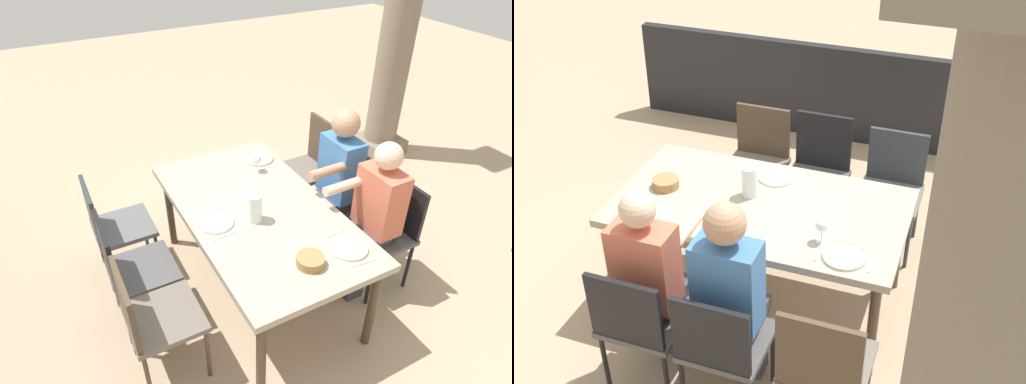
{
  "view_description": "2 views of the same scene",
  "coord_description": "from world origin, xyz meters",
  "views": [
    {
      "loc": [
        2.17,
        -1.17,
        2.6
      ],
      "look_at": [
        -0.03,
        -0.0,
        0.89
      ],
      "focal_mm": 30.68,
      "sensor_mm": 36.0,
      "label": 1
    },
    {
      "loc": [
        -1.16,
        3.09,
        3.01
      ],
      "look_at": [
        -0.06,
        0.0,
        0.87
      ],
      "focal_mm": 45.71,
      "sensor_mm": 36.0,
      "label": 2
    }
  ],
  "objects": [
    {
      "name": "chair_mid_south",
      "position": [
        -0.12,
        -0.92,
        0.52
      ],
      "size": [
        0.44,
        0.44,
        0.91
      ],
      "color": "#4F4F50",
      "rests_on": "ground"
    },
    {
      "name": "diner_man_white",
      "position": [
        -0.12,
        0.74,
        0.7
      ],
      "size": [
        0.34,
        0.5,
        1.3
      ],
      "color": "#3F3F4C",
      "rests_on": "ground"
    },
    {
      "name": "plate_2",
      "position": [
        0.63,
        0.3,
        0.77
      ],
      "size": [
        0.25,
        0.25,
        0.02
      ],
      "color": "white",
      "rests_on": "dining_table"
    },
    {
      "name": "ground_plane",
      "position": [
        0.0,
        0.0,
        0.0
      ],
      "size": [
        16.0,
        16.0,
        0.0
      ],
      "primitive_type": "plane",
      "color": "tan"
    },
    {
      "name": "chair_east_south",
      "position": [
        0.36,
        -0.91,
        0.53
      ],
      "size": [
        0.44,
        0.44,
        0.89
      ],
      "color": "#6A6158",
      "rests_on": "ground"
    },
    {
      "name": "plate_1",
      "position": [
        0.01,
        -0.33,
        0.77
      ],
      "size": [
        0.25,
        0.25,
        0.02
      ],
      "color": "white",
      "rests_on": "dining_table"
    },
    {
      "name": "spoon_1",
      "position": [
        0.16,
        -0.33,
        0.77
      ],
      "size": [
        0.03,
        0.17,
        0.01
      ],
      "primitive_type": "cube",
      "rotation": [
        0.0,
        0.0,
        0.06
      ],
      "color": "silver",
      "rests_on": "dining_table"
    },
    {
      "name": "spoon_2",
      "position": [
        0.78,
        0.3,
        0.77
      ],
      "size": [
        0.04,
        0.17,
        0.01
      ],
      "primitive_type": "cube",
      "rotation": [
        0.0,
        0.0,
        -0.12
      ],
      "color": "silver",
      "rests_on": "dining_table"
    },
    {
      "name": "chair_mid_north",
      "position": [
        -0.12,
        0.91,
        0.5
      ],
      "size": [
        0.44,
        0.44,
        0.86
      ],
      "color": "#4F4F50",
      "rests_on": "ground"
    },
    {
      "name": "fork_0",
      "position": [
        -0.76,
        0.33,
        0.77
      ],
      "size": [
        0.02,
        0.17,
        0.01
      ],
      "primitive_type": "cube",
      "rotation": [
        0.0,
        0.0,
        -0.05
      ],
      "color": "silver",
      "rests_on": "dining_table"
    },
    {
      "name": "water_pitcher",
      "position": [
        0.1,
        -0.08,
        0.85
      ],
      "size": [
        0.1,
        0.1,
        0.2
      ],
      "color": "white",
      "rests_on": "dining_table"
    },
    {
      "name": "fork_2",
      "position": [
        0.48,
        0.3,
        0.77
      ],
      "size": [
        0.03,
        0.17,
        0.01
      ],
      "primitive_type": "cube",
      "rotation": [
        0.0,
        0.0,
        0.1
      ],
      "color": "silver",
      "rests_on": "dining_table"
    },
    {
      "name": "chair_west_north",
      "position": [
        -0.67,
        0.92,
        0.54
      ],
      "size": [
        0.44,
        0.44,
        0.94
      ],
      "color": "#6A6158",
      "rests_on": "ground"
    },
    {
      "name": "plate_0",
      "position": [
        -0.61,
        0.33,
        0.77
      ],
      "size": [
        0.25,
        0.25,
        0.02
      ],
      "color": "silver",
      "rests_on": "dining_table"
    },
    {
      "name": "bread_basket",
      "position": [
        0.64,
        0.01,
        0.79
      ],
      "size": [
        0.17,
        0.17,
        0.06
      ],
      "primitive_type": "cylinder",
      "color": "#9E7547",
      "rests_on": "dining_table"
    },
    {
      "name": "chair_east_north",
      "position": [
        0.36,
        0.91,
        0.52
      ],
      "size": [
        0.44,
        0.44,
        0.88
      ],
      "color": "#4F4F50",
      "rests_on": "ground"
    },
    {
      "name": "spoon_0",
      "position": [
        -0.46,
        0.33,
        0.77
      ],
      "size": [
        0.02,
        0.17,
        0.01
      ],
      "primitive_type": "cube",
      "rotation": [
        0.0,
        0.0,
        0.05
      ],
      "color": "silver",
      "rests_on": "dining_table"
    },
    {
      "name": "stone_column_near",
      "position": [
        -1.3,
        2.37,
        1.45
      ],
      "size": [
        0.48,
        0.48,
        2.94
      ],
      "color": "gray",
      "rests_on": "ground"
    },
    {
      "name": "wine_glass_0",
      "position": [
        -0.45,
        0.23,
        0.87
      ],
      "size": [
        0.08,
        0.08,
        0.15
      ],
      "color": "white",
      "rests_on": "dining_table"
    },
    {
      "name": "diner_woman_green",
      "position": [
        0.35,
        0.73,
        0.67
      ],
      "size": [
        0.34,
        0.49,
        1.26
      ],
      "color": "#3F3F4C",
      "rests_on": "ground"
    },
    {
      "name": "dining_table",
      "position": [
        0.0,
        0.0,
        0.7
      ],
      "size": [
        1.79,
        0.99,
        0.76
      ],
      "color": "tan",
      "rests_on": "ground"
    },
    {
      "name": "chair_west_south",
      "position": [
        -0.67,
        -0.91,
        0.5
      ],
      "size": [
        0.44,
        0.44,
        0.87
      ],
      "color": "#5B5E61",
      "rests_on": "ground"
    },
    {
      "name": "fork_1",
      "position": [
        -0.14,
        -0.33,
        0.77
      ],
      "size": [
        0.02,
        0.17,
        0.01
      ],
      "primitive_type": "cube",
      "rotation": [
        0.0,
        0.0,
        -0.01
      ],
      "color": "silver",
      "rests_on": "dining_table"
    }
  ]
}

